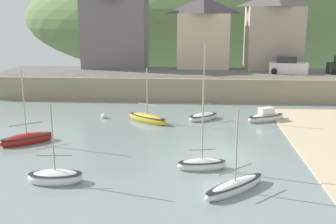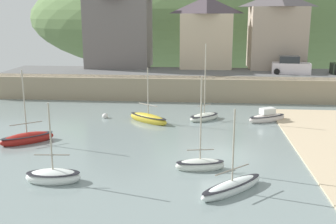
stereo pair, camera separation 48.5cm
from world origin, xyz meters
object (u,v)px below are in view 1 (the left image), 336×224
Objects in this scene: waterfront_building_right at (274,30)px; sailboat_blue_trim at (55,177)px; waterfront_building_centre at (203,32)px; mooring_buoy at (104,116)px; motorboat_with_cabin at (266,117)px; rowboat_small_beached at (203,116)px; fishing_boat_green at (27,139)px; dinghy_open_wooden at (147,119)px; parked_car_near_slipway at (288,66)px; sailboat_far_left at (235,186)px; waterfront_building_left at (116,23)px; sailboat_nearest_shore at (202,164)px.

sailboat_blue_trim is at bearing -118.72° from waterfront_building_right.
mooring_buoy is at bearing -117.97° from waterfront_building_centre.
motorboat_with_cabin is 0.54× the size of rowboat_small_beached.
fishing_boat_green is 19.22m from motorboat_with_cabin.
dinghy_open_wooden is 1.12× the size of parked_car_near_slipway.
parked_car_near_slipway is at bearing -25.75° from waterfront_building_centre.
sailboat_blue_trim is at bearing -162.22° from motorboat_with_cabin.
sailboat_far_left is (-7.10, -30.88, -6.71)m from waterfront_building_right.
motorboat_with_cabin is at bearing 42.63° from dinghy_open_wooden.
motorboat_with_cabin is at bearing 30.61° from sailboat_far_left.
waterfront_building_left is 2.45× the size of parked_car_near_slipway.
fishing_boat_green is (-12.57, -23.83, -6.41)m from waterfront_building_centre.
waterfront_building_left reaches higher than waterfront_building_right.
parked_car_near_slipway reaches higher than motorboat_with_cabin.
motorboat_with_cabin is (15.85, -16.44, -7.37)m from waterfront_building_left.
rowboat_small_beached is (-1.39, 14.50, 0.02)m from sailboat_far_left.
rowboat_small_beached is (-0.11, -16.39, -6.44)m from waterfront_building_centre.
waterfront_building_left is 1.23× the size of waterfront_building_centre.
waterfront_building_centre reaches higher than fishing_boat_green.
fishing_boat_green is at bearing -131.95° from parked_car_near_slipway.
sailboat_far_left is (1.27, -30.88, -6.46)m from waterfront_building_centre.
dinghy_open_wooden reaches higher than motorboat_with_cabin.
sailboat_blue_trim is (2.40, -30.40, -7.40)m from waterfront_building_left.
waterfront_building_centre is at bearing 70.32° from sailboat_blue_trim.
waterfront_building_right is at bearing 56.83° from sailboat_blue_trim.
parked_car_near_slipway is (14.14, 13.01, 2.90)m from dinghy_open_wooden.
parked_car_near_slipway is (17.61, 25.90, 2.90)m from sailboat_blue_trim.
parked_car_near_slipway is at bearing -12.67° from waterfront_building_left.
sailboat_nearest_shore is (-0.38, -27.90, -6.43)m from waterfront_building_centre.
sailboat_blue_trim is (-3.47, -12.88, -0.00)m from dinghy_open_wooden.
waterfront_building_left reaches higher than parked_car_near_slipway.
motorboat_with_cabin is (9.98, 1.07, 0.03)m from dinghy_open_wooden.
sailboat_nearest_shore reaches higher than sailboat_far_left.
waterfront_building_centre is 31.58m from sailboat_far_left.
dinghy_open_wooden is at bearing -14.81° from mooring_buoy.
sailboat_blue_trim is (-7.90, -2.50, 0.00)m from sailboat_nearest_shore.
sailboat_nearest_shore reaches higher than mooring_buoy.
waterfront_building_right reaches higher than sailboat_far_left.
sailboat_nearest_shore is at bearing -131.90° from rowboat_small_beached.
rowboat_small_beached reaches higher than motorboat_with_cabin.
motorboat_with_cabin is 12.97m from parked_car_near_slipway.
dinghy_open_wooden is 1.34× the size of motorboat_with_cabin.
rowboat_small_beached is (4.70, 1.12, -0.02)m from dinghy_open_wooden.
waterfront_building_right reaches higher than mooring_buoy.
rowboat_small_beached is at bearing -57.18° from waterfront_building_left.
motorboat_with_cabin is (5.17, -16.44, -6.39)m from waterfront_building_centre.
sailboat_blue_trim is at bearing -117.60° from parked_car_near_slipway.
sailboat_far_left is (-3.90, -14.44, -0.07)m from motorboat_with_cabin.
waterfront_building_right reaches higher than sailboat_nearest_shore.
mooring_buoy is at bearing 139.97° from rowboat_small_beached.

